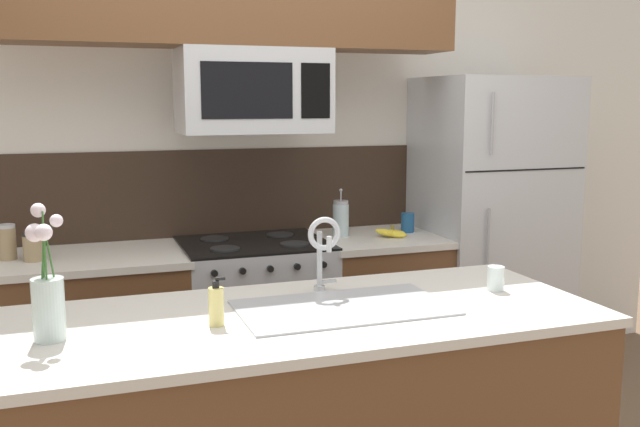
% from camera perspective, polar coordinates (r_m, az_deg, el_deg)
% --- Properties ---
extents(rear_partition, '(5.20, 0.10, 2.60)m').
position_cam_1_polar(rear_partition, '(4.15, -2.63, 4.09)').
color(rear_partition, silver).
rests_on(rear_partition, ground).
extents(splash_band, '(3.24, 0.01, 0.48)m').
position_cam_1_polar(splash_band, '(4.04, -6.47, 1.76)').
color(splash_band, '#332319').
rests_on(splash_band, rear_partition).
extents(back_counter_left, '(0.94, 0.65, 0.91)m').
position_cam_1_polar(back_counter_left, '(3.78, -17.79, -9.95)').
color(back_counter_left, brown).
rests_on(back_counter_left, ground).
extents(back_counter_right, '(0.69, 0.65, 0.91)m').
position_cam_1_polar(back_counter_right, '(4.10, 4.54, -8.03)').
color(back_counter_right, brown).
rests_on(back_counter_right, ground).
extents(stove_range, '(0.76, 0.64, 0.93)m').
position_cam_1_polar(stove_range, '(3.88, -5.21, -8.96)').
color(stove_range, '#B7BABF').
rests_on(stove_range, ground).
extents(microwave, '(0.74, 0.40, 0.42)m').
position_cam_1_polar(microwave, '(3.67, -5.41, 9.72)').
color(microwave, '#B7BABF').
extents(refrigerator, '(0.78, 0.74, 1.79)m').
position_cam_1_polar(refrigerator, '(4.35, 13.24, -1.31)').
color(refrigerator, '#B7BABF').
rests_on(refrigerator, ground).
extents(storage_jar_tall, '(0.08, 0.08, 0.17)m').
position_cam_1_polar(storage_jar_tall, '(3.69, -23.73, -2.10)').
color(storage_jar_tall, '#997F5B').
rests_on(storage_jar_tall, back_counter_left).
extents(storage_jar_medium, '(0.09, 0.09, 0.13)m').
position_cam_1_polar(storage_jar_medium, '(3.61, -21.95, -2.48)').
color(storage_jar_medium, '#997F5B').
rests_on(storage_jar_medium, back_counter_left).
extents(banana_bunch, '(0.19, 0.16, 0.08)m').
position_cam_1_polar(banana_bunch, '(3.96, 5.80, -1.57)').
color(banana_bunch, yellow).
rests_on(banana_bunch, back_counter_right).
extents(french_press, '(0.09, 0.09, 0.27)m').
position_cam_1_polar(french_press, '(3.95, 1.67, -0.40)').
color(french_press, silver).
rests_on(french_press, back_counter_right).
extents(coffee_tin, '(0.08, 0.08, 0.11)m').
position_cam_1_polar(coffee_tin, '(4.11, 7.03, -0.73)').
color(coffee_tin, '#1E5184').
rests_on(coffee_tin, back_counter_right).
extents(kitchen_sink, '(0.76, 0.44, 0.16)m').
position_cam_1_polar(kitchen_sink, '(2.63, 1.84, -9.04)').
color(kitchen_sink, '#ADAFB5').
rests_on(kitchen_sink, island_counter).
extents(sink_faucet, '(0.14, 0.14, 0.31)m').
position_cam_1_polar(sink_faucet, '(2.76, 0.26, -2.44)').
color(sink_faucet, '#B7BABF').
rests_on(sink_faucet, island_counter).
extents(dish_soap_bottle, '(0.06, 0.05, 0.16)m').
position_cam_1_polar(dish_soap_bottle, '(2.43, -8.30, -7.30)').
color(dish_soap_bottle, '#DBCC75').
rests_on(dish_soap_bottle, island_counter).
extents(spare_glass, '(0.07, 0.07, 0.10)m').
position_cam_1_polar(spare_glass, '(2.92, 13.88, -5.07)').
color(spare_glass, silver).
rests_on(spare_glass, island_counter).
extents(flower_vase, '(0.11, 0.14, 0.43)m').
position_cam_1_polar(flower_vase, '(2.40, -20.97, -6.26)').
color(flower_vase, silver).
rests_on(flower_vase, island_counter).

